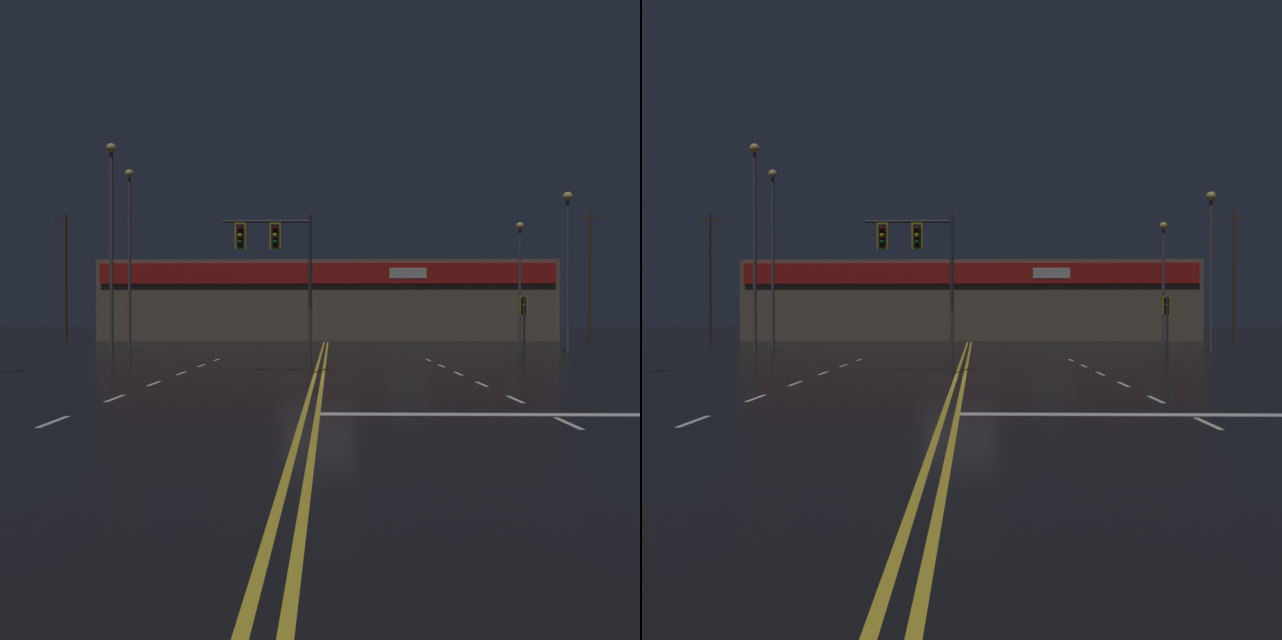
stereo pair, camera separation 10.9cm
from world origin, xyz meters
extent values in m
plane|color=black|center=(0.00, 0.00, 0.00)|extent=(200.00, 200.00, 0.00)
cube|color=gold|center=(-0.15, 0.00, 0.00)|extent=(0.12, 60.00, 0.01)
cube|color=gold|center=(0.15, 0.00, 0.00)|extent=(0.12, 60.00, 0.01)
cube|color=silver|center=(-5.20, -9.00, 0.00)|extent=(0.12, 1.40, 0.01)
cube|color=silver|center=(-5.20, -5.40, 0.00)|extent=(0.12, 1.40, 0.01)
cube|color=silver|center=(-5.20, -1.80, 0.00)|extent=(0.12, 1.40, 0.01)
cube|color=silver|center=(-5.20, 1.80, 0.00)|extent=(0.12, 1.40, 0.01)
cube|color=silver|center=(-5.20, 5.40, 0.00)|extent=(0.12, 1.40, 0.01)
cube|color=silver|center=(-5.20, 9.00, 0.00)|extent=(0.12, 1.40, 0.01)
cube|color=silver|center=(5.20, -9.00, 0.00)|extent=(0.12, 1.40, 0.01)
cube|color=silver|center=(5.20, -5.40, 0.00)|extent=(0.12, 1.40, 0.01)
cube|color=silver|center=(5.20, -1.80, 0.00)|extent=(0.12, 1.40, 0.01)
cube|color=silver|center=(5.20, 1.80, 0.00)|extent=(0.12, 1.40, 0.01)
cube|color=silver|center=(5.20, 5.40, 0.00)|extent=(0.12, 1.40, 0.01)
cube|color=silver|center=(5.20, 9.00, 0.00)|extent=(0.12, 1.40, 0.01)
cube|color=silver|center=(5.20, -7.90, 0.00)|extent=(9.99, 0.40, 0.01)
cylinder|color=#38383D|center=(-0.34, 1.68, 2.97)|extent=(0.14, 0.14, 5.94)
cylinder|color=#38383D|center=(-1.97, 1.68, 5.69)|extent=(3.26, 0.10, 0.10)
cube|color=black|center=(-1.65, 1.68, 5.15)|extent=(0.28, 0.24, 0.84)
cube|color=gold|center=(-1.65, 1.68, 5.15)|extent=(0.42, 0.08, 0.99)
sphere|color=#500705|center=(-1.65, 1.53, 5.40)|extent=(0.17, 0.17, 0.17)
sphere|color=orange|center=(-1.65, 1.53, 5.15)|extent=(0.17, 0.17, 0.17)
sphere|color=#084513|center=(-1.65, 1.53, 4.90)|extent=(0.17, 0.17, 0.17)
cube|color=black|center=(-2.95, 1.68, 5.15)|extent=(0.28, 0.24, 0.84)
cube|color=gold|center=(-2.95, 1.68, 5.15)|extent=(0.42, 0.08, 0.99)
sphere|color=#500705|center=(-2.95, 1.53, 5.40)|extent=(0.17, 0.17, 0.17)
sphere|color=orange|center=(-2.95, 1.53, 5.15)|extent=(0.17, 0.17, 0.17)
sphere|color=#084513|center=(-2.95, 1.53, 4.90)|extent=(0.17, 0.17, 0.17)
cylinder|color=#38383D|center=(10.57, 11.30, 1.60)|extent=(0.13, 0.13, 3.20)
cube|color=black|center=(10.57, 11.48, 2.73)|extent=(0.28, 0.24, 0.84)
cube|color=gold|center=(10.57, 11.48, 2.73)|extent=(0.42, 0.08, 0.99)
sphere|color=#500705|center=(10.57, 11.32, 2.98)|extent=(0.17, 0.17, 0.17)
sphere|color=orange|center=(10.57, 11.32, 2.73)|extent=(0.17, 0.17, 0.17)
sphere|color=#084513|center=(10.57, 11.32, 2.48)|extent=(0.17, 0.17, 0.17)
cylinder|color=#59595E|center=(14.41, 15.54, 4.53)|extent=(0.20, 0.20, 9.05)
sphere|color=#F4C666|center=(14.41, 15.54, 9.22)|extent=(0.56, 0.56, 0.56)
cylinder|color=#59595E|center=(-12.37, 14.51, 5.88)|extent=(0.20, 0.20, 11.77)
sphere|color=#F4C666|center=(-12.37, 14.51, 11.94)|extent=(0.56, 0.56, 0.56)
cylinder|color=#59595E|center=(14.40, 24.85, 4.33)|extent=(0.20, 0.20, 8.66)
sphere|color=#F4C666|center=(14.40, 24.85, 8.83)|extent=(0.56, 0.56, 0.56)
cylinder|color=#59595E|center=(-12.92, 19.43, 5.70)|extent=(0.20, 0.20, 11.41)
sphere|color=#F4C666|center=(-12.92, 19.43, 11.57)|extent=(0.56, 0.56, 0.56)
cube|color=#7A6651|center=(0.00, 37.75, 3.57)|extent=(40.47, 10.00, 7.14)
cube|color=red|center=(0.00, 32.65, 5.89)|extent=(39.66, 0.20, 1.79)
cube|color=white|center=(7.08, 32.60, 5.89)|extent=(3.20, 0.16, 0.90)
cylinder|color=#4C3828|center=(-22.93, 32.77, 5.59)|extent=(0.26, 0.26, 11.18)
cube|color=#4C3828|center=(-22.93, 32.77, 10.58)|extent=(2.20, 0.12, 0.12)
cylinder|color=#4C3828|center=(22.85, 32.77, 5.62)|extent=(0.26, 0.26, 11.25)
cube|color=#4C3828|center=(22.85, 32.77, 10.65)|extent=(2.20, 0.12, 0.12)
camera|label=1|loc=(0.46, -21.56, 2.15)|focal=35.00mm
camera|label=2|loc=(0.57, -21.55, 2.15)|focal=35.00mm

